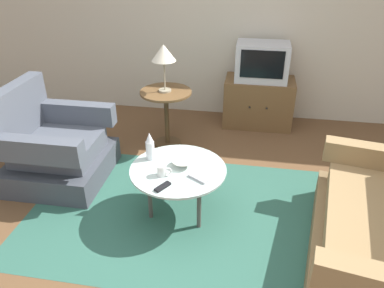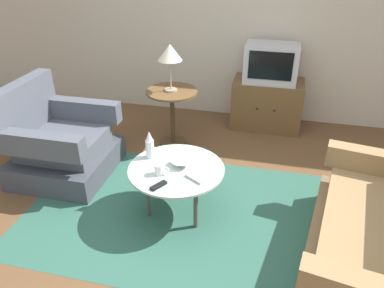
% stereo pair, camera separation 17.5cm
% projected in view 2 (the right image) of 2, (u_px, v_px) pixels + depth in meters
% --- Properties ---
extents(ground_plane, '(16.00, 16.00, 0.00)m').
position_uv_depth(ground_plane, '(183.00, 229.00, 3.00)').
color(ground_plane, brown).
extents(back_wall, '(9.00, 0.12, 2.70)m').
position_uv_depth(back_wall, '(233.00, 8.00, 4.38)').
color(back_wall, '#BCB29E').
rests_on(back_wall, ground).
extents(area_rug, '(2.57, 1.72, 0.00)m').
position_uv_depth(area_rug, '(177.00, 212.00, 3.19)').
color(area_rug, '#2D5B4C').
rests_on(area_rug, ground).
extents(armchair, '(0.88, 0.91, 0.92)m').
position_uv_depth(armchair, '(59.00, 145.00, 3.60)').
color(armchair, '#3E424B').
rests_on(armchair, ground).
extents(coffee_table, '(0.78, 0.78, 0.46)m').
position_uv_depth(coffee_table, '(176.00, 172.00, 2.99)').
color(coffee_table, '#B2C6C1').
rests_on(coffee_table, ground).
extents(side_table, '(0.56, 0.56, 0.65)m').
position_uv_depth(side_table, '(172.00, 106.00, 4.02)').
color(side_table, brown).
rests_on(side_table, ground).
extents(tv_stand, '(0.83, 0.49, 0.59)m').
position_uv_depth(tv_stand, '(267.00, 104.00, 4.51)').
color(tv_stand, brown).
rests_on(tv_stand, ground).
extents(television, '(0.61, 0.40, 0.44)m').
position_uv_depth(television, '(271.00, 63.00, 4.25)').
color(television, '#B7B7BC').
rests_on(television, tv_stand).
extents(table_lamp, '(0.25, 0.25, 0.50)m').
position_uv_depth(table_lamp, '(170.00, 54.00, 3.74)').
color(table_lamp, '#9E937A').
rests_on(table_lamp, side_table).
extents(vase, '(0.07, 0.07, 0.24)m').
position_uv_depth(vase, '(150.00, 145.00, 3.05)').
color(vase, white).
rests_on(vase, coffee_table).
extents(mug, '(0.12, 0.07, 0.09)m').
position_uv_depth(mug, '(160.00, 169.00, 2.87)').
color(mug, white).
rests_on(mug, coffee_table).
extents(bowl, '(0.17, 0.17, 0.05)m').
position_uv_depth(bowl, '(181.00, 163.00, 2.98)').
color(bowl, silver).
rests_on(bowl, coffee_table).
extents(tv_remote_dark, '(0.11, 0.14, 0.02)m').
position_uv_depth(tv_remote_dark, '(159.00, 185.00, 2.74)').
color(tv_remote_dark, black).
rests_on(tv_remote_dark, coffee_table).
extents(tv_remote_silver, '(0.17, 0.13, 0.02)m').
position_uv_depth(tv_remote_silver, '(195.00, 178.00, 2.82)').
color(tv_remote_silver, '#B2B2B7').
rests_on(tv_remote_silver, coffee_table).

